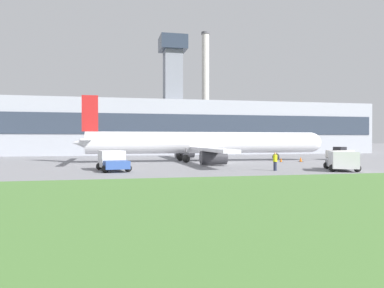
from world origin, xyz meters
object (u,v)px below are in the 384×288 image
(baggage_truck, at_px, (342,161))
(ground_crew_person, at_px, (275,161))
(pushback_tug, at_px, (340,154))
(fuel_truck, at_px, (113,161))
(airplane, at_px, (202,143))

(baggage_truck, bearing_deg, ground_crew_person, 167.23)
(pushback_tug, distance_m, fuel_truck, 35.30)
(ground_crew_person, bearing_deg, airplane, 100.92)
(fuel_truck, bearing_deg, pushback_tug, 20.44)
(fuel_truck, bearing_deg, baggage_truck, -12.90)
(pushback_tug, bearing_deg, baggage_truck, -123.60)
(baggage_truck, bearing_deg, fuel_truck, 167.10)
(pushback_tug, relative_size, ground_crew_person, 2.14)
(ground_crew_person, bearing_deg, pushback_tug, 41.74)
(airplane, relative_size, pushback_tug, 9.20)
(baggage_truck, height_order, fuel_truck, fuel_truck)
(pushback_tug, bearing_deg, fuel_truck, -159.56)
(airplane, distance_m, ground_crew_person, 16.64)
(pushback_tug, distance_m, ground_crew_person, 23.81)
(baggage_truck, distance_m, ground_crew_person, 6.45)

